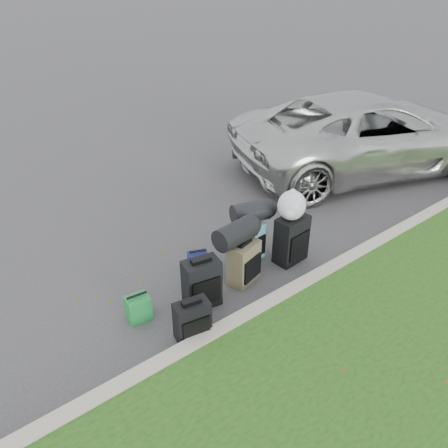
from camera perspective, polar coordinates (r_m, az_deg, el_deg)
ground at (r=6.14m, az=1.89°, el=-4.88°), size 120.00×120.00×0.00m
curb at (r=5.52m, az=8.60°, el=-8.96°), size 120.00×0.18×0.15m
suv at (r=9.19m, az=18.41°, el=11.24°), size 5.86×4.08×1.49m
suitcase_small_black at (r=4.88m, az=-4.16°, el=-12.48°), size 0.42×0.28×0.48m
suitcase_large_black_left at (r=5.25m, az=-2.92°, el=-7.72°), size 0.47×0.34×0.62m
suitcase_olive at (r=5.62m, az=2.56°, el=-5.05°), size 0.47×0.36×0.58m
suitcase_teal at (r=6.05m, az=3.49°, el=-2.39°), size 0.40×0.26×0.55m
suitcase_large_black_right at (r=6.05m, az=8.78°, el=-1.99°), size 0.47×0.30×0.68m
tote_green at (r=5.24m, az=-11.13°, el=-10.71°), size 0.29×0.24×0.30m
tote_navy at (r=5.89m, az=-3.39°, el=-4.99°), size 0.32×0.29×0.28m
duffel_left at (r=5.38m, az=1.50°, el=-1.27°), size 0.58×0.35×0.30m
duffel_right at (r=5.93m, az=3.49°, el=1.56°), size 0.57×0.42×0.29m
trash_bag at (r=5.76m, az=8.84°, el=2.43°), size 0.38×0.38×0.38m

